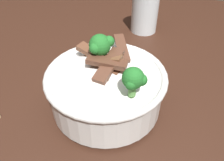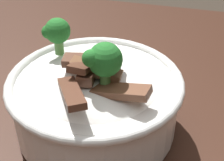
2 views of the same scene
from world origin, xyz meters
name	(u,v)px [view 1 (image 1 of 2)]	position (x,y,z in m)	size (l,w,h in m)	color
dining_table	(84,88)	(0.00, 0.00, 0.70)	(1.16, 1.04, 0.80)	#381E14
rice_bowl	(106,84)	(0.12, 0.13, 0.85)	(0.22, 0.22, 0.14)	white
drinking_glass	(144,15)	(-0.22, 0.10, 0.85)	(0.08, 0.08, 0.12)	white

